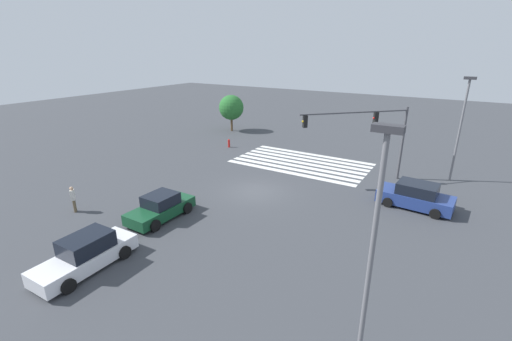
% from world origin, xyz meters
% --- Properties ---
extents(ground_plane, '(119.53, 119.53, 0.00)m').
position_xyz_m(ground_plane, '(0.00, 0.00, 0.00)').
color(ground_plane, '#3D3F44').
extents(crosswalk_markings, '(11.63, 6.30, 0.01)m').
position_xyz_m(crosswalk_markings, '(0.00, -7.63, 0.00)').
color(crosswalk_markings, silver).
rests_on(crosswalk_markings, ground_plane).
extents(traffic_signal_mast, '(6.02, 6.02, 5.60)m').
position_xyz_m(traffic_signal_mast, '(-6.07, -6.07, 4.15)').
color(traffic_signal_mast, '#47474C').
rests_on(traffic_signal_mast, ground_plane).
extents(car_0, '(2.02, 4.67, 1.62)m').
position_xyz_m(car_0, '(1.94, 11.70, 0.73)').
color(car_0, silver).
rests_on(car_0, ground_plane).
extents(car_1, '(2.02, 4.21, 1.50)m').
position_xyz_m(car_1, '(2.75, 6.35, 0.68)').
color(car_1, '#144728').
rests_on(car_1, ground_plane).
extents(car_2, '(4.58, 2.42, 1.63)m').
position_xyz_m(car_2, '(-9.94, -3.21, 0.75)').
color(car_2, navy).
rests_on(car_2, ground_plane).
extents(pedestrian, '(0.41, 0.41, 1.67)m').
position_xyz_m(pedestrian, '(7.93, 8.59, 0.93)').
color(pedestrian, brown).
rests_on(pedestrian, ground_plane).
extents(street_light_pole_a, '(0.80, 0.36, 7.76)m').
position_xyz_m(street_light_pole_a, '(-10.10, 9.94, 4.67)').
color(street_light_pole_a, slate).
rests_on(street_light_pole_a, ground_plane).
extents(street_light_pole_b, '(0.80, 0.36, 7.75)m').
position_xyz_m(street_light_pole_b, '(-11.57, -9.77, 4.66)').
color(street_light_pole_b, slate).
rests_on(street_light_pole_b, ground_plane).
extents(tree_corner_a, '(2.98, 2.98, 4.36)m').
position_xyz_m(tree_corner_a, '(12.54, -14.68, 2.86)').
color(tree_corner_a, brown).
rests_on(tree_corner_a, ground_plane).
extents(fire_hydrant, '(0.22, 0.22, 0.86)m').
position_xyz_m(fire_hydrant, '(8.44, -8.42, 0.43)').
color(fire_hydrant, red).
rests_on(fire_hydrant, ground_plane).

